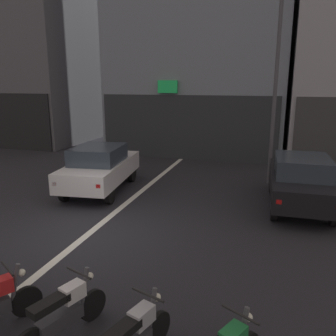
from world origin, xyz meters
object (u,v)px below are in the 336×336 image
(car_black_parked_kerbside, at_px, (301,180))
(car_blue_down_street, at_px, (216,135))
(motorcycle_white_row_centre, at_px, (63,312))
(street_lamp, at_px, (277,66))
(car_white_crossing_near, at_px, (100,167))

(car_black_parked_kerbside, bearing_deg, car_blue_down_street, 114.91)
(car_black_parked_kerbside, height_order, motorcycle_white_row_centre, car_black_parked_kerbside)
(car_blue_down_street, bearing_deg, motorcycle_white_row_centre, -89.06)
(car_black_parked_kerbside, height_order, street_lamp, street_lamp)
(car_white_crossing_near, xyz_separation_m, motorcycle_white_row_centre, (2.98, -6.85, -0.43))
(car_black_parked_kerbside, distance_m, street_lamp, 4.41)
(street_lamp, relative_size, motorcycle_white_row_centre, 4.53)
(car_white_crossing_near, relative_size, motorcycle_white_row_centre, 2.68)
(car_black_parked_kerbside, height_order, car_blue_down_street, same)
(street_lamp, height_order, motorcycle_white_row_centre, street_lamp)
(car_blue_down_street, bearing_deg, street_lamp, -63.28)
(car_white_crossing_near, distance_m, car_black_parked_kerbside, 6.72)
(car_black_parked_kerbside, xyz_separation_m, car_blue_down_street, (-4.00, 8.61, 0.00))
(car_black_parked_kerbside, bearing_deg, street_lamp, 110.38)
(car_black_parked_kerbside, bearing_deg, car_white_crossing_near, -177.97)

